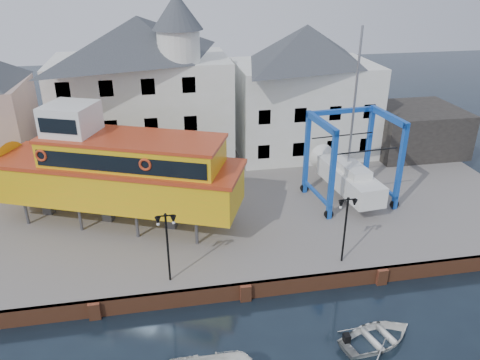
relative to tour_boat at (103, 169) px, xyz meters
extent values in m
plane|color=black|center=(7.75, -8.61, -4.77)|extent=(140.00, 140.00, 0.00)
cube|color=slate|center=(7.75, 2.39, -4.27)|extent=(44.00, 22.00, 1.00)
cube|color=brown|center=(7.75, -8.49, -4.27)|extent=(44.00, 0.25, 1.00)
cube|color=brown|center=(-0.25, -8.66, -4.27)|extent=(0.60, 0.36, 1.00)
cube|color=brown|center=(7.75, -8.66, -4.27)|extent=(0.60, 0.36, 1.00)
cube|color=brown|center=(15.75, -8.66, -4.27)|extent=(0.60, 0.36, 1.00)
cube|color=silver|center=(2.75, 9.89, 0.73)|extent=(14.00, 8.00, 9.00)
pyramid|color=#343A3F|center=(2.75, 9.89, 6.83)|extent=(14.00, 8.00, 3.20)
cube|color=black|center=(-2.75, 5.93, -2.17)|extent=(1.00, 0.08, 1.20)
cube|color=black|center=(0.25, 5.93, -2.17)|extent=(1.00, 0.08, 1.20)
cube|color=black|center=(3.25, 5.93, -2.17)|extent=(1.00, 0.08, 1.20)
cube|color=black|center=(6.25, 5.93, -2.17)|extent=(1.00, 0.08, 1.20)
cube|color=black|center=(-2.75, 5.93, 0.83)|extent=(1.00, 0.08, 1.20)
cube|color=black|center=(0.25, 5.93, 0.83)|extent=(1.00, 0.08, 1.20)
cube|color=black|center=(3.25, 5.93, 0.83)|extent=(1.00, 0.08, 1.20)
cube|color=black|center=(6.25, 5.93, 0.83)|extent=(1.00, 0.08, 1.20)
cube|color=black|center=(-2.75, 5.93, 3.83)|extent=(1.00, 0.08, 1.20)
cube|color=black|center=(0.25, 5.93, 3.83)|extent=(1.00, 0.08, 1.20)
cube|color=black|center=(3.25, 5.93, 3.83)|extent=(1.00, 0.08, 1.20)
cube|color=black|center=(6.25, 5.93, 3.83)|extent=(1.00, 0.08, 1.20)
cylinder|color=silver|center=(5.75, 7.49, 6.43)|extent=(3.20, 3.20, 2.40)
cone|color=#343A3F|center=(5.75, 7.49, 8.93)|extent=(3.80, 3.80, 2.60)
cube|color=silver|center=(16.75, 10.39, 0.23)|extent=(12.00, 8.00, 8.00)
pyramid|color=#343A3F|center=(16.75, 10.39, 5.83)|extent=(12.00, 8.00, 3.20)
cube|color=black|center=(12.25, 6.43, -2.17)|extent=(1.00, 0.08, 1.20)
cube|color=black|center=(15.25, 6.43, -2.17)|extent=(1.00, 0.08, 1.20)
cube|color=black|center=(18.25, 6.43, -2.17)|extent=(1.00, 0.08, 1.20)
cube|color=black|center=(21.25, 6.43, -2.17)|extent=(1.00, 0.08, 1.20)
cube|color=black|center=(12.25, 6.43, 0.83)|extent=(1.00, 0.08, 1.20)
cube|color=black|center=(15.25, 6.43, 0.83)|extent=(1.00, 0.08, 1.20)
cube|color=black|center=(18.25, 6.43, 0.83)|extent=(1.00, 0.08, 1.20)
cube|color=black|center=(21.25, 6.43, 0.83)|extent=(1.00, 0.08, 1.20)
cube|color=#272321|center=(26.75, 8.39, -1.77)|extent=(8.00, 7.00, 4.00)
cylinder|color=black|center=(3.75, -7.41, -1.77)|extent=(0.12, 0.12, 4.00)
cube|color=black|center=(3.75, -7.41, 0.28)|extent=(0.90, 0.06, 0.06)
sphere|color=black|center=(3.75, -7.41, 0.35)|extent=(0.16, 0.16, 0.16)
cone|color=black|center=(3.35, -7.41, 0.01)|extent=(0.32, 0.32, 0.45)
sphere|color=white|center=(3.35, -7.41, -0.17)|extent=(0.18, 0.18, 0.18)
cone|color=black|center=(4.15, -7.41, 0.01)|extent=(0.32, 0.32, 0.45)
sphere|color=white|center=(4.15, -7.41, -0.17)|extent=(0.18, 0.18, 0.18)
cylinder|color=black|center=(13.75, -7.41, -1.77)|extent=(0.12, 0.12, 4.00)
cube|color=black|center=(13.75, -7.41, 0.28)|extent=(0.90, 0.06, 0.06)
sphere|color=black|center=(13.75, -7.41, 0.35)|extent=(0.16, 0.16, 0.16)
cone|color=black|center=(13.35, -7.41, 0.01)|extent=(0.32, 0.32, 0.45)
sphere|color=white|center=(13.35, -7.41, -0.17)|extent=(0.18, 0.18, 0.18)
cone|color=black|center=(14.15, -7.41, 0.01)|extent=(0.32, 0.32, 0.45)
sphere|color=white|center=(14.15, -7.41, -0.17)|extent=(0.18, 0.18, 0.18)
cylinder|color=#59595E|center=(-5.31, 0.50, -2.93)|extent=(0.26, 0.26, 1.68)
cylinder|color=#59595E|center=(-4.10, 3.41, -2.93)|extent=(0.26, 0.26, 1.68)
cylinder|color=#59595E|center=(-1.68, -1.00, -2.93)|extent=(0.26, 0.26, 1.68)
cylinder|color=#59595E|center=(-0.47, 1.90, -2.93)|extent=(0.26, 0.26, 1.68)
cylinder|color=#59595E|center=(1.95, -2.51, -2.93)|extent=(0.26, 0.26, 1.68)
cylinder|color=#59595E|center=(3.15, 0.39, -2.93)|extent=(0.26, 0.26, 1.68)
cylinder|color=#59595E|center=(5.58, -4.01, -2.93)|extent=(0.26, 0.26, 1.68)
cylinder|color=#59595E|center=(6.78, -1.11, -2.93)|extent=(0.26, 0.26, 1.68)
cube|color=#59595E|center=(-4.19, 1.74, -2.93)|extent=(0.84, 0.78, 1.68)
cube|color=#59595E|center=(-0.04, 0.02, -2.93)|extent=(0.84, 0.78, 1.68)
cube|color=#59595E|center=(4.11, -1.70, -2.93)|extent=(0.84, 0.78, 1.68)
cube|color=yellow|center=(1.00, -0.41, -0.85)|extent=(16.15, 9.96, 2.47)
cube|color=#B83819|center=(1.00, -0.41, 0.50)|extent=(16.53, 10.26, 0.25)
cube|color=yellow|center=(2.03, -0.84, 1.28)|extent=(11.83, 7.83, 1.80)
cube|color=black|center=(1.29, -2.63, 1.34)|extent=(9.98, 4.18, 1.01)
cube|color=black|center=(2.78, 0.95, 1.34)|extent=(9.98, 4.18, 1.01)
cube|color=#B83819|center=(2.03, -0.84, 2.28)|extent=(12.08, 8.02, 0.20)
cube|color=white|center=(-1.59, 0.66, 3.20)|extent=(3.81, 3.81, 2.04)
cube|color=black|center=(-2.17, -0.71, 3.29)|extent=(2.29, 0.99, 0.90)
torus|color=#B83819|center=(-3.39, -0.74, 1.51)|extent=(0.79, 0.45, 0.79)
torus|color=#B83819|center=(2.83, -3.32, 1.51)|extent=(0.79, 0.45, 0.79)
cube|color=#1146AA|center=(14.75, -2.48, -0.61)|extent=(0.35, 0.35, 6.33)
cylinder|color=black|center=(14.75, -2.48, -3.45)|extent=(0.65, 0.29, 0.63)
cube|color=#1146AA|center=(14.34, 1.70, -0.61)|extent=(0.35, 0.35, 6.33)
cylinder|color=black|center=(14.34, 1.70, -3.45)|extent=(0.65, 0.29, 0.63)
cube|color=#1146AA|center=(19.83, -1.99, -0.61)|extent=(0.35, 0.35, 6.33)
cylinder|color=black|center=(19.83, -1.99, -3.45)|extent=(0.65, 0.29, 0.63)
cube|color=#1146AA|center=(19.42, 2.19, -0.61)|extent=(0.35, 0.35, 6.33)
cylinder|color=black|center=(19.42, 2.19, -3.45)|extent=(0.65, 0.29, 0.63)
cube|color=#1146AA|center=(14.54, -0.39, 2.40)|extent=(0.75, 4.53, 0.44)
cube|color=#1146AA|center=(14.54, -0.39, -2.87)|extent=(0.66, 4.52, 0.19)
cube|color=#1146AA|center=(19.63, 0.10, 2.40)|extent=(0.75, 4.53, 0.44)
cube|color=#1146AA|center=(19.63, 0.10, -2.87)|extent=(0.66, 4.52, 0.19)
cube|color=#1146AA|center=(16.88, 1.94, 2.40)|extent=(5.43, 0.84, 0.32)
cube|color=white|center=(17.09, -0.15, -2.14)|extent=(2.72, 6.95, 1.45)
cone|color=white|center=(16.70, 3.86, -2.14)|extent=(2.21, 1.64, 2.08)
cube|color=#59595E|center=(17.09, -0.15, -3.18)|extent=(0.37, 1.64, 0.63)
cube|color=white|center=(17.13, -0.60, -1.15)|extent=(1.70, 2.84, 0.54)
cylinder|color=#99999E|center=(17.04, 0.30, 3.55)|extent=(0.17, 0.17, 9.94)
cube|color=black|center=(17.24, -1.77, 0.71)|extent=(4.81, 0.58, 0.05)
cube|color=black|center=(16.93, 1.47, 0.71)|extent=(4.81, 0.58, 0.05)
imported|color=white|center=(13.47, -12.92, -4.77)|extent=(4.53, 3.73, 0.82)
camera|label=1|loc=(3.70, -28.82, 12.17)|focal=35.00mm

